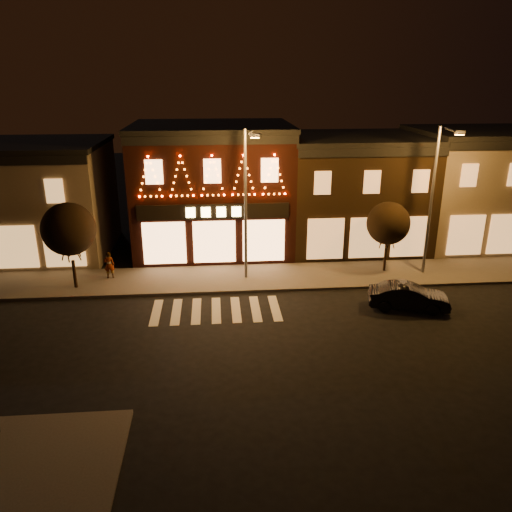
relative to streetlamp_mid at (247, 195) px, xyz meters
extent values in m
plane|color=black|center=(-1.84, -7.72, -5.09)|extent=(120.00, 120.00, 0.00)
cube|color=#47423D|center=(0.16, 0.28, -5.02)|extent=(44.00, 4.00, 0.15)
cube|color=#7E6F59|center=(-14.84, 6.28, -1.59)|extent=(12.00, 8.00, 7.00)
cube|color=black|center=(-14.84, 6.28, 2.06)|extent=(12.20, 8.20, 0.30)
cube|color=black|center=(-1.84, 6.28, -1.09)|extent=(10.00, 8.00, 8.00)
cube|color=black|center=(-1.84, 6.28, 3.06)|extent=(10.20, 8.20, 0.30)
cube|color=black|center=(-1.84, 2.23, 2.66)|extent=(10.00, 0.25, 0.50)
cube|color=black|center=(-1.84, 2.18, -1.49)|extent=(9.00, 0.15, 0.90)
cube|color=#FFD87F|center=(-1.84, 2.08, -1.49)|extent=(3.40, 0.08, 0.60)
cube|color=#2F2010|center=(7.66, 6.28, -1.49)|extent=(9.00, 8.00, 7.20)
cube|color=black|center=(7.66, 6.28, 2.26)|extent=(9.20, 8.20, 0.30)
cube|color=black|center=(7.66, 2.23, 1.86)|extent=(9.00, 0.25, 0.50)
cube|color=#7E6F59|center=(16.66, 6.28, -1.34)|extent=(9.00, 8.00, 7.50)
cube|color=black|center=(16.66, 6.28, 2.56)|extent=(9.20, 8.20, 0.30)
cylinder|color=#59595E|center=(-0.06, 0.24, -0.73)|extent=(0.17, 0.17, 8.42)
cylinder|color=#59595E|center=(0.14, -0.58, 3.37)|extent=(0.49, 1.66, 0.11)
cube|color=#59595E|center=(0.33, -1.40, 3.32)|extent=(0.58, 0.41, 0.19)
cube|color=orange|center=(0.33, -1.40, 3.20)|extent=(0.44, 0.30, 0.05)
cylinder|color=#59595E|center=(10.50, 0.11, -0.70)|extent=(0.17, 0.17, 8.49)
cylinder|color=#59595E|center=(10.65, -0.73, 3.44)|extent=(0.41, 1.69, 0.11)
cube|color=#59595E|center=(10.80, -1.56, 3.39)|extent=(0.57, 0.39, 0.19)
cube|color=orange|center=(10.80, -1.56, 3.27)|extent=(0.43, 0.28, 0.05)
cylinder|color=black|center=(-9.55, -0.43, -4.16)|extent=(0.18, 0.18, 1.56)
sphere|color=black|center=(-9.55, -0.43, -1.59)|extent=(2.86, 2.86, 2.86)
cylinder|color=black|center=(8.30, 0.60, -4.25)|extent=(0.15, 0.15, 1.37)
sphere|color=black|center=(8.30, 0.60, -2.00)|extent=(2.51, 2.51, 2.51)
imported|color=black|center=(7.89, -4.34, -4.44)|extent=(4.18, 2.30, 1.31)
imported|color=gray|center=(-7.91, 0.81, -4.15)|extent=(0.61, 0.43, 1.58)
camera|label=1|loc=(-1.78, -26.80, 6.13)|focal=35.26mm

